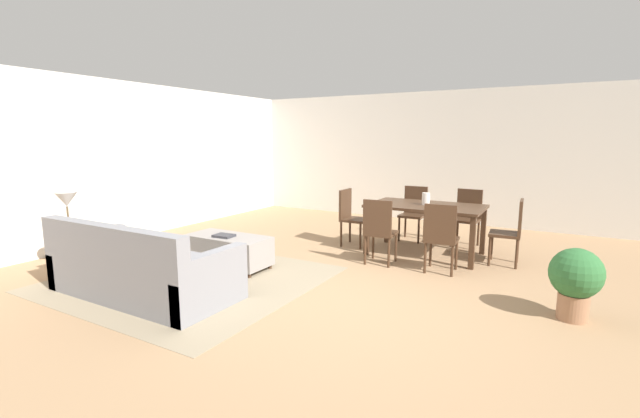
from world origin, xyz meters
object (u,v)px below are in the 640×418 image
object	(u,v)px
side_table	(70,242)
dining_chair_head_east	(512,228)
table_lamp	(67,201)
dining_chair_head_west	(350,214)
ottoman_table	(228,249)
dining_chair_near_right	(441,234)
vase_centerpiece	(426,199)
dining_chair_near_left	(379,228)
book_on_ottoman	(224,236)
dining_chair_far_left	(414,210)
potted_plant	(576,278)
dining_chair_far_right	(467,214)
couch	(140,271)
dining_table	(426,211)

from	to	relation	value
side_table	dining_chair_head_east	xyz separation A→B (m)	(4.83, 3.28, 0.08)
table_lamp	dining_chair_head_west	xyz separation A→B (m)	(2.41, 3.20, -0.44)
ottoman_table	dining_chair_near_right	xyz separation A→B (m)	(2.56, 1.17, 0.27)
table_lamp	dining_chair_head_east	size ratio (longest dim) A/B	0.57
dining_chair_near_right	vase_centerpiece	world-z (taller)	vase_centerpiece
dining_chair_near_left	dining_chair_head_west	distance (m)	1.16
dining_chair_near_left	book_on_ottoman	distance (m)	2.11
table_lamp	book_on_ottoman	size ratio (longest dim) A/B	2.02
dining_chair_far_left	dining_chair_near_right	bearing A→B (deg)	-62.12
book_on_ottoman	potted_plant	size ratio (longest dim) A/B	0.37
dining_chair_near_left	vase_centerpiece	xyz separation A→B (m)	(0.40, 0.83, 0.33)
dining_chair_near_left	dining_chair_far_right	world-z (taller)	same
side_table	vase_centerpiece	xyz separation A→B (m)	(3.64, 3.23, 0.42)
side_table	table_lamp	xyz separation A→B (m)	(0.00, 0.00, 0.52)
dining_chair_far_right	dining_chair_head_east	distance (m)	1.14
dining_chair_near_right	dining_chair_far_right	distance (m)	1.71
side_table	vase_centerpiece	size ratio (longest dim) A/B	3.02
dining_chair_head_west	potted_plant	xyz separation A→B (m)	(3.16, -1.58, -0.11)
dining_chair_near_left	dining_chair_head_east	bearing A→B (deg)	29.09
potted_plant	dining_chair_head_east	bearing A→B (deg)	114.05
dining_chair_near_left	dining_chair_head_east	xyz separation A→B (m)	(1.59, 0.88, 0.00)
dining_chair_head_west	vase_centerpiece	size ratio (longest dim) A/B	5.07
vase_centerpiece	dining_chair_near_left	bearing A→B (deg)	-115.38
dining_chair_head_east	dining_chair_head_west	world-z (taller)	same
dining_chair_near_right	potted_plant	distance (m)	1.70
side_table	couch	bearing A→B (deg)	-1.73
table_lamp	potted_plant	xyz separation A→B (m)	(5.57, 1.62, -0.54)
dining_chair_near_left	dining_chair_far_left	size ratio (longest dim) A/B	1.00
dining_chair_head_west	book_on_ottoman	xyz separation A→B (m)	(-0.90, -2.02, -0.07)
dining_chair_near_left	dining_chair_far_left	distance (m)	1.72
ottoman_table	dining_chair_head_east	world-z (taller)	dining_chair_head_east
table_lamp	dining_chair_far_right	bearing A→B (deg)	45.44
dining_chair_head_west	potted_plant	bearing A→B (deg)	-26.61
side_table	dining_chair_head_east	world-z (taller)	dining_chair_head_east
dining_chair_far_left	dining_chair_head_east	bearing A→B (deg)	-26.86
dining_chair_head_east	book_on_ottoman	distance (m)	3.93
vase_centerpiece	book_on_ottoman	distance (m)	2.98
side_table	dining_chair_head_west	bearing A→B (deg)	53.04
dining_table	dining_chair_near_left	world-z (taller)	dining_chair_near_left
side_table	dining_chair_near_left	world-z (taller)	dining_chair_near_left
dining_chair_near_right	dining_chair_head_west	distance (m)	1.84
side_table	table_lamp	size ratio (longest dim) A/B	1.04
dining_chair_far_left	dining_chair_far_right	distance (m)	0.89
side_table	potted_plant	xyz separation A→B (m)	(5.57, 1.62, -0.02)
dining_table	dining_chair_head_east	xyz separation A→B (m)	(1.19, 0.04, -0.15)
dining_table	dining_chair_near_left	size ratio (longest dim) A/B	1.80
couch	dining_chair_far_right	size ratio (longest dim) A/B	2.37
dining_chair_near_left	vase_centerpiece	world-z (taller)	vase_centerpiece
side_table	dining_chair_far_right	xyz separation A→B (m)	(4.07, 4.13, 0.08)
dining_chair_near_left	dining_chair_head_east	size ratio (longest dim) A/B	1.00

